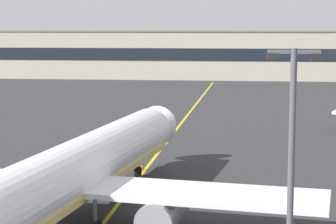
# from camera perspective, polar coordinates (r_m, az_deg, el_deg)

# --- Properties ---
(taxiway_centreline) EXTENTS (5.14, 179.94, 0.01)m
(taxiway_centreline) POSITION_cam_1_polar(r_m,az_deg,el_deg) (55.56, -2.53, -5.69)
(taxiway_centreline) COLOR yellow
(taxiway_centreline) RESTS_ON ground
(airliner_foreground) EXTENTS (32.36, 41.41, 11.65)m
(airliner_foreground) POSITION_cam_1_polar(r_m,az_deg,el_deg) (41.65, -8.79, -5.57)
(airliner_foreground) COLOR white
(airliner_foreground) RESTS_ON ground
(apron_lamp_post) EXTENTS (2.24, 0.90, 11.85)m
(apron_lamp_post) POSITION_cam_1_polar(r_m,az_deg,el_deg) (28.64, 10.61, -5.86)
(apron_lamp_post) COLOR #515156
(apron_lamp_post) RESTS_ON ground
(safety_cone_by_nose_gear) EXTENTS (0.44, 0.44, 0.55)m
(safety_cone_by_nose_gear) POSITION_cam_1_polar(r_m,az_deg,el_deg) (58.18, -2.32, -4.81)
(safety_cone_by_nose_gear) COLOR orange
(safety_cone_by_nose_gear) RESTS_ON ground
(terminal_building) EXTENTS (165.89, 12.40, 11.30)m
(terminal_building) POSITION_cam_1_polar(r_m,az_deg,el_deg) (153.97, 7.47, 4.97)
(terminal_building) COLOR #B2A893
(terminal_building) RESTS_ON ground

